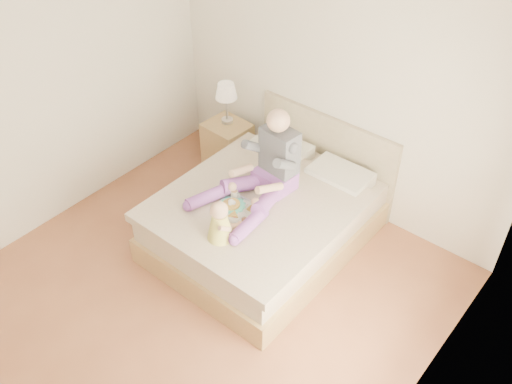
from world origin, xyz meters
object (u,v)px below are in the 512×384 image
Objects in this scene: adult at (265,171)px; baby at (221,223)px; nightstand at (228,146)px; tray at (239,208)px; bed at (269,215)px.

baby is at bearing -76.83° from adult.
nightstand is 1.31× the size of tray.
nightstand is 1.49× the size of baby.
tray is (-0.02, -0.37, -0.23)m from adult.
nightstand is at bearing 131.89° from tray.
adult is 0.43m from tray.
baby reaches higher than nightstand.
adult is (1.12, -0.68, 0.58)m from nightstand.
tray is at bearing 134.93° from baby.
tray reaches higher than nightstand.
adult reaches higher than bed.
nightstand is 0.54× the size of adult.
nightstand is 1.56m from tray.
bed is at bearing 121.95° from baby.
adult reaches higher than tray.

